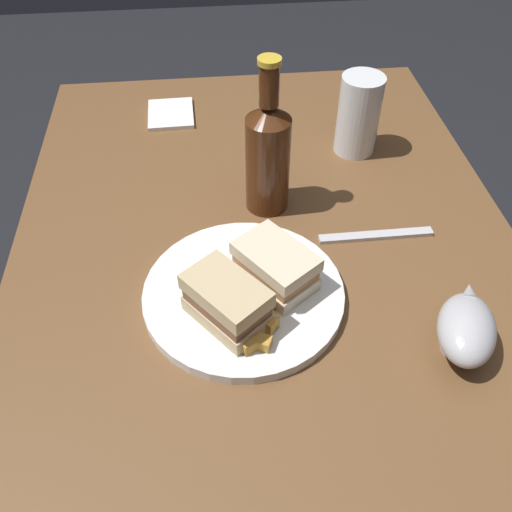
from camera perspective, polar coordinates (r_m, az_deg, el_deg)
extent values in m
plane|color=black|center=(1.48, 0.72, -20.72)|extent=(6.00, 6.00, 0.00)
cube|color=brown|center=(1.14, 0.90, -12.88)|extent=(1.10, 0.78, 0.77)
cylinder|color=white|center=(0.76, -1.32, -4.02)|extent=(0.28, 0.28, 0.02)
cube|color=#CCB284|center=(0.71, -3.03, -5.91)|extent=(0.13, 0.12, 0.02)
cube|color=brown|center=(0.70, -3.09, -4.82)|extent=(0.12, 0.11, 0.02)
cube|color=#CCB284|center=(0.68, -3.16, -3.67)|extent=(0.13, 0.12, 0.02)
cube|color=beige|center=(0.76, 2.33, -1.99)|extent=(0.13, 0.12, 0.02)
cube|color=#B27A4C|center=(0.74, 2.37, -1.03)|extent=(0.12, 0.12, 0.02)
cube|color=beige|center=(0.73, 2.41, -0.02)|extent=(0.13, 0.12, 0.02)
cube|color=gold|center=(0.71, 0.49, -6.65)|extent=(0.05, 0.05, 0.02)
cube|color=gold|center=(0.72, 1.01, -5.85)|extent=(0.05, 0.02, 0.01)
cube|color=gold|center=(0.69, -1.43, -8.59)|extent=(0.05, 0.04, 0.02)
cube|color=gold|center=(0.69, -0.09, -8.88)|extent=(0.03, 0.04, 0.02)
cube|color=#B77F33|center=(0.73, 0.39, -4.48)|extent=(0.05, 0.04, 0.02)
cylinder|color=white|center=(1.01, 10.74, 14.38)|extent=(0.08, 0.08, 0.14)
cylinder|color=orange|center=(1.04, 10.38, 12.11)|extent=(0.07, 0.07, 0.05)
cylinder|color=#B7B7BC|center=(0.75, 20.61, -8.74)|extent=(0.04, 0.04, 0.02)
ellipsoid|color=#B7B7BC|center=(0.73, 21.27, -7.21)|extent=(0.13, 0.11, 0.05)
ellipsoid|color=#381E0F|center=(0.72, 21.41, -6.88)|extent=(0.11, 0.09, 0.02)
cone|color=#B7B7BC|center=(0.75, 21.53, -3.57)|extent=(0.04, 0.03, 0.02)
cylinder|color=#47230F|center=(0.86, 1.23, 9.58)|extent=(0.07, 0.07, 0.16)
cone|color=#47230F|center=(0.81, 1.33, 14.87)|extent=(0.07, 0.07, 0.02)
cylinder|color=#47230F|center=(0.79, 1.39, 17.56)|extent=(0.03, 0.03, 0.06)
cylinder|color=gold|center=(0.77, 1.44, 19.85)|extent=(0.03, 0.03, 0.01)
cube|color=white|center=(1.15, -8.96, 14.56)|extent=(0.11, 0.09, 0.01)
cube|color=silver|center=(0.87, 12.50, 2.16)|extent=(0.02, 0.18, 0.01)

